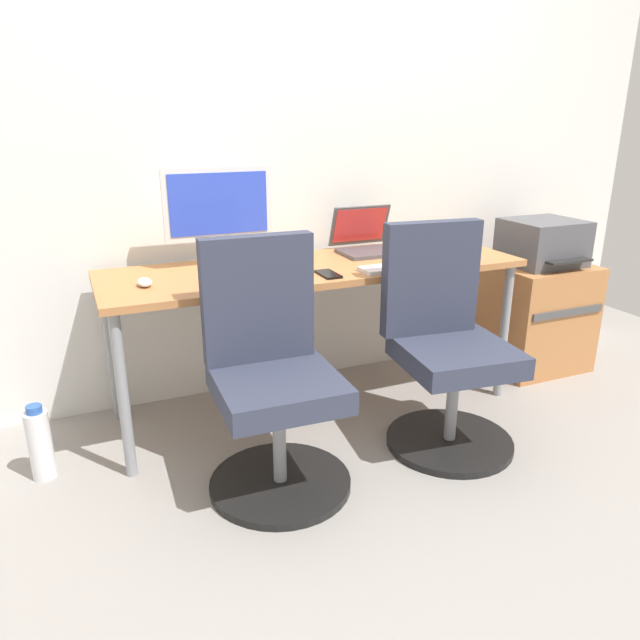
% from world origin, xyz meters
% --- Properties ---
extents(ground_plane, '(5.28, 5.28, 0.00)m').
position_xyz_m(ground_plane, '(0.00, 0.00, 0.00)').
color(ground_plane, gray).
extents(back_wall, '(4.40, 0.04, 2.60)m').
position_xyz_m(back_wall, '(0.00, 0.38, 1.30)').
color(back_wall, white).
rests_on(back_wall, ground).
extents(desk, '(1.90, 0.60, 0.71)m').
position_xyz_m(desk, '(0.00, 0.00, 0.65)').
color(desk, '#B77542').
rests_on(desk, ground).
extents(office_chair_left, '(0.54, 0.54, 0.94)m').
position_xyz_m(office_chair_left, '(-0.39, -0.50, 0.42)').
color(office_chair_left, black).
rests_on(office_chair_left, ground).
extents(office_chair_right, '(0.54, 0.54, 0.94)m').
position_xyz_m(office_chair_right, '(0.38, -0.50, 0.42)').
color(office_chair_right, black).
rests_on(office_chair_right, ground).
extents(side_cabinet, '(0.52, 0.48, 0.59)m').
position_xyz_m(side_cabinet, '(1.32, -0.00, 0.29)').
color(side_cabinet, '#B77542').
rests_on(side_cabinet, ground).
extents(printer, '(0.38, 0.40, 0.24)m').
position_xyz_m(printer, '(1.32, -0.00, 0.70)').
color(printer, '#515156').
rests_on(printer, side_cabinet).
extents(water_bottle_on_floor, '(0.09, 0.09, 0.31)m').
position_xyz_m(water_bottle_on_floor, '(-1.22, -0.13, 0.15)').
color(water_bottle_on_floor, white).
rests_on(water_bottle_on_floor, ground).
extents(desktop_monitor, '(0.48, 0.18, 0.43)m').
position_xyz_m(desktop_monitor, '(-0.39, 0.16, 0.96)').
color(desktop_monitor, silver).
rests_on(desktop_monitor, desk).
extents(open_laptop, '(0.31, 0.29, 0.22)m').
position_xyz_m(open_laptop, '(0.34, 0.16, 0.76)').
color(open_laptop, '#4C4C51').
rests_on(open_laptop, desk).
extents(keyboard_by_monitor, '(0.34, 0.12, 0.02)m').
position_xyz_m(keyboard_by_monitor, '(-0.35, -0.19, 0.72)').
color(keyboard_by_monitor, '#B7B7B7').
rests_on(keyboard_by_monitor, desk).
extents(keyboard_by_laptop, '(0.34, 0.12, 0.02)m').
position_xyz_m(keyboard_by_laptop, '(0.30, -0.22, 0.72)').
color(keyboard_by_laptop, silver).
rests_on(keyboard_by_laptop, desk).
extents(mouse_by_monitor, '(0.06, 0.10, 0.03)m').
position_xyz_m(mouse_by_monitor, '(-0.23, -0.07, 0.73)').
color(mouse_by_monitor, silver).
rests_on(mouse_by_monitor, desk).
extents(mouse_by_laptop, '(0.06, 0.10, 0.03)m').
position_xyz_m(mouse_by_laptop, '(-0.76, -0.06, 0.73)').
color(mouse_by_laptop, silver).
rests_on(mouse_by_laptop, desk).
extents(coffee_mug, '(0.08, 0.08, 0.09)m').
position_xyz_m(coffee_mug, '(0.67, -0.21, 0.76)').
color(coffee_mug, purple).
rests_on(coffee_mug, desk).
extents(pen_cup, '(0.07, 0.07, 0.10)m').
position_xyz_m(pen_cup, '(0.78, 0.24, 0.76)').
color(pen_cup, slate).
rests_on(pen_cup, desk).
extents(phone_near_monitor, '(0.07, 0.14, 0.01)m').
position_xyz_m(phone_near_monitor, '(-0.02, -0.19, 0.71)').
color(phone_near_monitor, black).
rests_on(phone_near_monitor, desk).
extents(phone_near_laptop, '(0.07, 0.14, 0.01)m').
position_xyz_m(phone_near_laptop, '(0.77, -0.03, 0.71)').
color(phone_near_laptop, black).
rests_on(phone_near_laptop, desk).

